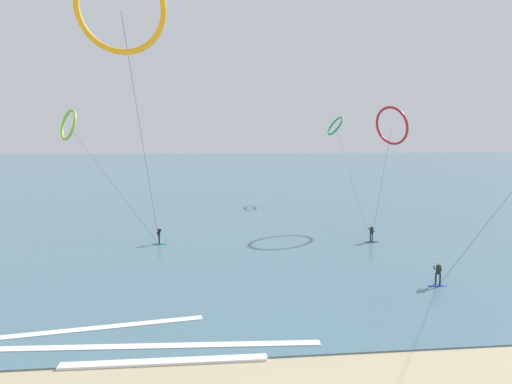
% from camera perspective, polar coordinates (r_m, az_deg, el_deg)
% --- Properties ---
extents(sea_water, '(400.00, 200.00, 0.08)m').
position_cam_1_polar(sea_water, '(118.82, -3.82, 2.98)').
color(sea_water, slate).
rests_on(sea_water, ground).
extents(surfer_cobalt, '(1.40, 0.72, 1.70)m').
position_cam_1_polar(surfer_cobalt, '(32.10, 23.87, -10.53)').
color(surfer_cobalt, '#2647B7').
rests_on(surfer_cobalt, ground).
extents(surfer_navy, '(1.40, 0.66, 1.70)m').
position_cam_1_polar(surfer_navy, '(42.20, 15.67, -5.72)').
color(surfer_navy, navy).
rests_on(surfer_navy, ground).
extents(surfer_teal, '(1.40, 0.63, 1.70)m').
position_cam_1_polar(surfer_teal, '(41.05, -13.26, -6.02)').
color(surfer_teal, teal).
rests_on(surfer_teal, ground).
extents(kite_amber, '(4.66, 17.66, 19.31)m').
position_cam_1_polar(kite_amber, '(23.93, -18.20, 23.02)').
color(kite_amber, orange).
rests_on(kite_amber, ground).
extents(kite_crimson, '(6.96, 10.97, 13.83)m').
position_cam_1_polar(kite_crimson, '(50.92, 18.24, 8.68)').
color(kite_crimson, red).
rests_on(kite_crimson, ground).
extents(kite_lime, '(13.50, 13.50, 13.59)m').
position_cam_1_polar(kite_lime, '(53.89, -24.50, 8.45)').
color(kite_lime, '#8CC62D').
rests_on(kite_lime, ground).
extents(kite_emerald, '(5.38, 29.49, 13.43)m').
position_cam_1_polar(kite_emerald, '(68.40, 10.91, 8.94)').
color(kite_emerald, '#199351').
rests_on(kite_emerald, ground).
extents(wave_crest_near, '(9.69, 0.61, 0.12)m').
position_cam_1_polar(wave_crest_near, '(21.40, -12.52, -21.93)').
color(wave_crest_near, white).
rests_on(wave_crest_near, ground).
extents(wave_crest_mid, '(18.52, 1.47, 0.12)m').
position_cam_1_polar(wave_crest_mid, '(22.91, -16.09, -19.91)').
color(wave_crest_mid, white).
rests_on(wave_crest_mid, ground).
extents(wave_crest_far, '(14.43, 2.49, 0.12)m').
position_cam_1_polar(wave_crest_far, '(25.67, -24.59, -17.16)').
color(wave_crest_far, white).
rests_on(wave_crest_far, ground).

